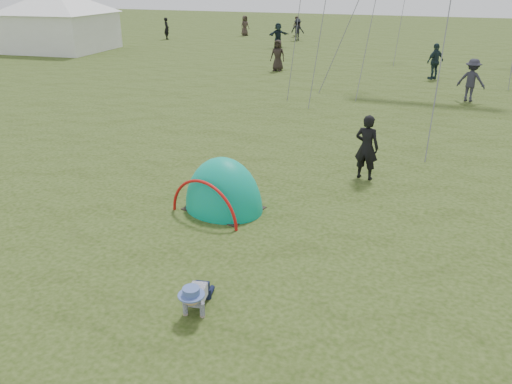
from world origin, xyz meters
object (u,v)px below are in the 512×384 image
at_px(standing_adult, 367,147).
at_px(event_marquee, 59,18).
at_px(crawling_toddler, 196,295).
at_px(popup_tent, 224,209).

bearing_deg(standing_adult, event_marquee, -25.20).
relative_size(crawling_toddler, event_marquee, 0.11).
height_order(crawling_toddler, popup_tent, popup_tent).
xyz_separation_m(popup_tent, event_marquee, (-22.04, 20.11, 2.22)).
xyz_separation_m(standing_adult, event_marquee, (-24.61, 17.10, 1.39)).
xyz_separation_m(popup_tent, standing_adult, (2.57, 3.01, 0.83)).
distance_m(popup_tent, event_marquee, 29.92).
height_order(popup_tent, standing_adult, standing_adult).
relative_size(popup_tent, standing_adult, 1.43).
relative_size(crawling_toddler, popup_tent, 0.31).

